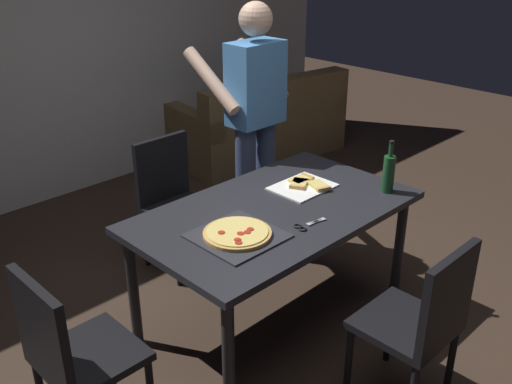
% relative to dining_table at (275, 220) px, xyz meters
% --- Properties ---
extents(ground_plane, '(12.00, 12.00, 0.00)m').
position_rel_dining_table_xyz_m(ground_plane, '(0.00, 0.00, -0.67)').
color(ground_plane, '#38281E').
extents(back_wall, '(6.40, 0.10, 2.80)m').
position_rel_dining_table_xyz_m(back_wall, '(0.00, 2.60, 0.73)').
color(back_wall, silver).
rests_on(back_wall, ground_plane).
extents(dining_table, '(1.58, 0.94, 0.75)m').
position_rel_dining_table_xyz_m(dining_table, '(0.00, 0.00, 0.00)').
color(dining_table, '#232328').
rests_on(dining_table, ground_plane).
extents(chair_near_camera, '(0.42, 0.42, 0.90)m').
position_rel_dining_table_xyz_m(chair_near_camera, '(-0.00, -0.95, -0.16)').
color(chair_near_camera, black).
rests_on(chair_near_camera, ground_plane).
extents(chair_far_side, '(0.42, 0.42, 0.90)m').
position_rel_dining_table_xyz_m(chair_far_side, '(0.00, 0.95, -0.16)').
color(chair_far_side, black).
rests_on(chair_far_side, ground_plane).
extents(chair_left_end, '(0.42, 0.42, 0.90)m').
position_rel_dining_table_xyz_m(chair_left_end, '(-1.28, 0.00, -0.16)').
color(chair_left_end, black).
rests_on(chair_left_end, ground_plane).
extents(couch, '(1.79, 1.05, 0.85)m').
position_rel_dining_table_xyz_m(couch, '(1.89, 1.99, -0.37)').
color(couch, brown).
rests_on(couch, ground_plane).
extents(person_serving_pizza, '(0.55, 0.54, 1.75)m').
position_rel_dining_table_xyz_m(person_serving_pizza, '(0.56, 0.73, 0.32)').
color(person_serving_pizza, '#38476B').
rests_on(person_serving_pizza, ground_plane).
extents(pepperoni_pizza_on_tray, '(0.41, 0.41, 0.04)m').
position_rel_dining_table_xyz_m(pepperoni_pizza_on_tray, '(-0.37, -0.09, 0.09)').
color(pepperoni_pizza_on_tray, '#2D2D33').
rests_on(pepperoni_pizza_on_tray, dining_table).
extents(pizza_slices_on_towel, '(0.36, 0.30, 0.03)m').
position_rel_dining_table_xyz_m(pizza_slices_on_towel, '(0.33, 0.07, 0.09)').
color(pizza_slices_on_towel, white).
rests_on(pizza_slices_on_towel, dining_table).
extents(wine_bottle, '(0.07, 0.07, 0.32)m').
position_rel_dining_table_xyz_m(wine_bottle, '(0.63, -0.31, 0.19)').
color(wine_bottle, '#194723').
rests_on(wine_bottle, dining_table).
extents(kitchen_scissors, '(0.20, 0.09, 0.01)m').
position_rel_dining_table_xyz_m(kitchen_scissors, '(-0.04, -0.26, 0.08)').
color(kitchen_scissors, silver).
rests_on(kitchen_scissors, dining_table).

